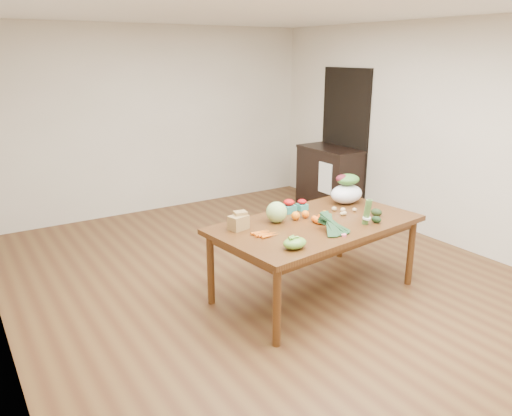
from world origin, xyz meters
TOP-DOWN VIEW (x-y plane):
  - floor at (0.00, 0.00)m, footprint 6.00×6.00m
  - ceiling at (0.00, 0.00)m, footprint 5.00×6.00m
  - room_walls at (0.00, 0.00)m, footprint 5.02×6.02m
  - dining_table at (0.21, -0.54)m, footprint 2.10×1.32m
  - doorway_dark at (2.48, 1.60)m, footprint 0.02×1.00m
  - cabinet at (2.22, 1.61)m, footprint 0.52×1.02m
  - dish_towel at (1.96, 1.40)m, footprint 0.02×0.28m
  - paper_bag at (-0.52, -0.31)m, footprint 0.25×0.21m
  - cabbage at (-0.11, -0.33)m, footprint 0.20×0.20m
  - strawberry_basket_a at (0.17, -0.15)m, footprint 0.13×0.13m
  - strawberry_basket_b at (0.33, -0.15)m, footprint 0.11×0.11m
  - orange_a at (0.08, -0.38)m, footprint 0.08×0.08m
  - orange_b at (0.20, -0.38)m, footprint 0.08×0.08m
  - orange_c at (0.36, -0.48)m, footprint 0.08×0.08m
  - mandarin_cluster at (0.23, -0.58)m, footprint 0.20×0.20m
  - carrots at (-0.39, -0.57)m, footprint 0.24×0.21m
  - snap_pea_bag at (-0.37, -0.97)m, footprint 0.21×0.16m
  - kale_bunch at (0.16, -0.87)m, footprint 0.36×0.43m
  - asparagus_bundle at (0.56, -0.85)m, footprint 0.09×0.12m
  - potato_a at (0.56, -0.51)m, footprint 0.04×0.04m
  - potato_b at (0.58, -0.52)m, footprint 0.05×0.04m
  - potato_c at (0.64, -0.44)m, footprint 0.06×0.05m
  - potato_d at (0.59, -0.36)m, footprint 0.05×0.05m
  - potato_e at (0.75, -0.49)m, footprint 0.05×0.04m
  - avocado_a at (0.68, -0.86)m, footprint 0.09×0.11m
  - avocado_b at (0.83, -0.71)m, footprint 0.11×0.13m
  - salad_bag at (0.89, -0.21)m, footprint 0.40×0.32m

SIDE VIEW (x-z plane):
  - floor at x=0.00m, z-range 0.00..0.00m
  - dining_table at x=0.21m, z-range 0.00..0.75m
  - cabinet at x=2.22m, z-range 0.00..0.94m
  - dish_towel at x=1.96m, z-range 0.33..0.78m
  - carrots at x=-0.39m, z-range 0.75..0.78m
  - potato_a at x=0.56m, z-range 0.75..0.79m
  - potato_e at x=0.75m, z-range 0.75..0.79m
  - potato_b at x=0.58m, z-range 0.75..0.79m
  - potato_d at x=0.59m, z-range 0.75..0.80m
  - potato_c at x=0.64m, z-range 0.75..0.80m
  - avocado_a at x=0.68m, z-range 0.75..0.82m
  - orange_c at x=0.36m, z-range 0.75..0.83m
  - orange_b at x=0.20m, z-range 0.75..0.83m
  - avocado_b at x=0.83m, z-range 0.75..0.83m
  - orange_a at x=0.08m, z-range 0.75..0.83m
  - strawberry_basket_b at x=0.33m, z-range 0.75..0.84m
  - snap_pea_bag at x=-0.37m, z-range 0.75..0.85m
  - mandarin_cluster at x=0.23m, z-range 0.75..0.85m
  - strawberry_basket_a at x=0.17m, z-range 0.75..0.86m
  - kale_bunch at x=0.16m, z-range 0.75..0.91m
  - paper_bag at x=-0.52m, z-range 0.75..0.91m
  - cabbage at x=-0.11m, z-range 0.75..0.95m
  - asparagus_bundle at x=0.56m, z-range 0.75..1.00m
  - salad_bag at x=0.89m, z-range 0.75..1.04m
  - doorway_dark at x=2.48m, z-range 0.00..2.10m
  - room_walls at x=0.00m, z-range 0.00..2.70m
  - ceiling at x=0.00m, z-range 2.69..2.71m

